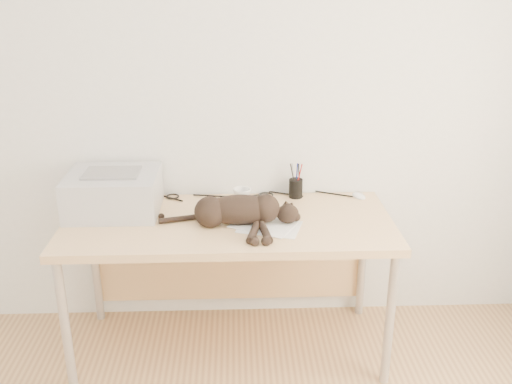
{
  "coord_description": "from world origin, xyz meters",
  "views": [
    {
      "loc": [
        0.04,
        -1.15,
        1.87
      ],
      "look_at": [
        0.13,
        1.34,
        0.9
      ],
      "focal_mm": 40.0,
      "sensor_mm": 36.0,
      "label": 1
    }
  ],
  "objects_px": {
    "mug": "(242,196)",
    "mouse": "(359,194)",
    "printer": "(114,192)",
    "pen_cup": "(296,188)",
    "desk": "(229,237)",
    "cat": "(236,212)"
  },
  "relations": [
    {
      "from": "mug",
      "to": "mouse",
      "type": "relative_size",
      "value": 0.95
    },
    {
      "from": "printer",
      "to": "pen_cup",
      "type": "xyz_separation_m",
      "value": [
        0.93,
        0.16,
        -0.05
      ]
    },
    {
      "from": "desk",
      "to": "printer",
      "type": "distance_m",
      "value": 0.62
    },
    {
      "from": "cat",
      "to": "mug",
      "type": "relative_size",
      "value": 7.36
    },
    {
      "from": "pen_cup",
      "to": "desk",
      "type": "bearing_deg",
      "value": -150.37
    },
    {
      "from": "printer",
      "to": "pen_cup",
      "type": "distance_m",
      "value": 0.94
    },
    {
      "from": "cat",
      "to": "mouse",
      "type": "bearing_deg",
      "value": 26.57
    },
    {
      "from": "desk",
      "to": "mouse",
      "type": "bearing_deg",
      "value": 15.51
    },
    {
      "from": "pen_cup",
      "to": "printer",
      "type": "bearing_deg",
      "value": -170.36
    },
    {
      "from": "printer",
      "to": "cat",
      "type": "relative_size",
      "value": 0.66
    },
    {
      "from": "mouse",
      "to": "cat",
      "type": "bearing_deg",
      "value": -174.45
    },
    {
      "from": "desk",
      "to": "pen_cup",
      "type": "bearing_deg",
      "value": 29.63
    },
    {
      "from": "cat",
      "to": "mug",
      "type": "distance_m",
      "value": 0.26
    },
    {
      "from": "cat",
      "to": "pen_cup",
      "type": "bearing_deg",
      "value": 46.75
    },
    {
      "from": "desk",
      "to": "mouse",
      "type": "relative_size",
      "value": 16.48
    },
    {
      "from": "mug",
      "to": "pen_cup",
      "type": "xyz_separation_m",
      "value": [
        0.29,
        0.09,
        0.01
      ]
    },
    {
      "from": "mug",
      "to": "pen_cup",
      "type": "height_order",
      "value": "pen_cup"
    },
    {
      "from": "printer",
      "to": "desk",
      "type": "bearing_deg",
      "value": -4.62
    },
    {
      "from": "mug",
      "to": "pen_cup",
      "type": "distance_m",
      "value": 0.3
    },
    {
      "from": "desk",
      "to": "printer",
      "type": "xyz_separation_m",
      "value": [
        -0.57,
        0.05,
        0.24
      ]
    },
    {
      "from": "desk",
      "to": "cat",
      "type": "height_order",
      "value": "cat"
    },
    {
      "from": "desk",
      "to": "mug",
      "type": "distance_m",
      "value": 0.22
    }
  ]
}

